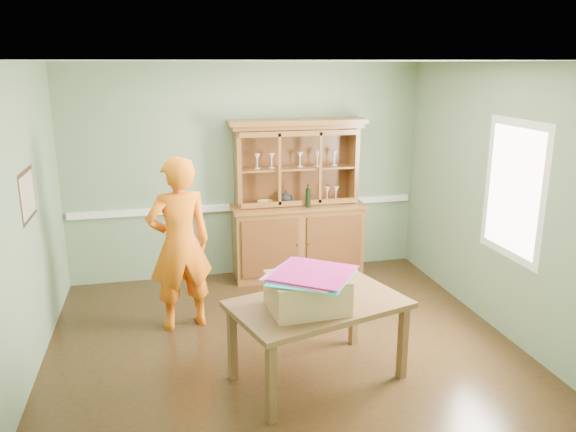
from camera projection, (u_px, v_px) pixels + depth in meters
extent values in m
plane|color=#402A14|center=(281.00, 342.00, 5.59)|extent=(4.50, 4.50, 0.00)
plane|color=white|center=(280.00, 61.00, 4.88)|extent=(4.50, 4.50, 0.00)
plane|color=gray|center=(247.00, 172.00, 7.11)|extent=(4.50, 0.00, 4.50)
plane|color=gray|center=(21.00, 226.00, 4.75)|extent=(0.00, 4.00, 4.00)
plane|color=gray|center=(496.00, 198.00, 5.72)|extent=(0.00, 4.00, 4.00)
plane|color=gray|center=(351.00, 294.00, 3.35)|extent=(4.50, 0.00, 4.50)
cube|color=white|center=(248.00, 206.00, 7.21)|extent=(4.41, 0.05, 0.08)
cube|color=#341E15|center=(28.00, 195.00, 4.98)|extent=(0.03, 0.60, 0.46)
cube|color=#C9B993|center=(29.00, 195.00, 4.98)|extent=(0.01, 0.52, 0.38)
cube|color=white|center=(513.00, 190.00, 5.39)|extent=(0.03, 0.96, 1.36)
cube|color=white|center=(513.00, 190.00, 5.39)|extent=(0.01, 0.80, 1.20)
cube|color=brown|center=(298.00, 241.00, 7.24)|extent=(1.64, 0.50, 0.91)
cube|color=brown|center=(298.00, 206.00, 7.11)|extent=(1.69, 0.56, 0.04)
cube|color=brown|center=(294.00, 164.00, 7.21)|extent=(1.55, 0.04, 0.96)
cube|color=brown|center=(238.00, 169.00, 6.90)|extent=(0.05, 0.35, 0.96)
cube|color=brown|center=(353.00, 164.00, 7.22)|extent=(0.05, 0.35, 0.96)
cube|color=brown|center=(297.00, 126.00, 6.93)|extent=(1.64, 0.40, 0.05)
cube|color=brown|center=(297.00, 121.00, 6.89)|extent=(1.71, 0.44, 0.05)
cube|color=brown|center=(296.00, 168.00, 7.07)|extent=(1.44, 0.30, 0.02)
imported|color=#B2B2B7|center=(286.00, 197.00, 7.13)|extent=(0.17, 0.17, 0.17)
imported|color=gold|center=(265.00, 203.00, 7.09)|extent=(0.20, 0.20, 0.05)
cylinder|color=black|center=(308.00, 196.00, 6.95)|extent=(0.06, 0.06, 0.29)
cube|color=brown|center=(318.00, 304.00, 4.77)|extent=(1.64, 1.25, 0.05)
cube|color=brown|center=(271.00, 383.00, 4.25)|extent=(0.08, 0.08, 0.68)
cube|color=brown|center=(232.00, 343.00, 4.85)|extent=(0.08, 0.08, 0.68)
cube|color=brown|center=(403.00, 342.00, 4.87)|extent=(0.08, 0.08, 0.68)
cube|color=brown|center=(354.00, 312.00, 5.47)|extent=(0.08, 0.08, 0.68)
cube|color=tan|center=(307.00, 293.00, 4.58)|extent=(0.64, 0.53, 0.29)
cube|color=#3DD076|center=(312.00, 277.00, 4.52)|extent=(0.81, 0.81, 0.01)
cube|color=#2BCBBD|center=(312.00, 276.00, 4.51)|extent=(0.81, 0.81, 0.01)
cube|color=pink|center=(312.00, 275.00, 4.51)|extent=(0.81, 0.81, 0.01)
cube|color=#E422DC|center=(312.00, 274.00, 4.51)|extent=(0.81, 0.81, 0.01)
cube|color=#C71E80|center=(312.00, 273.00, 4.51)|extent=(0.81, 0.81, 0.01)
imported|color=orange|center=(180.00, 244.00, 5.70)|extent=(0.74, 0.57, 1.81)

